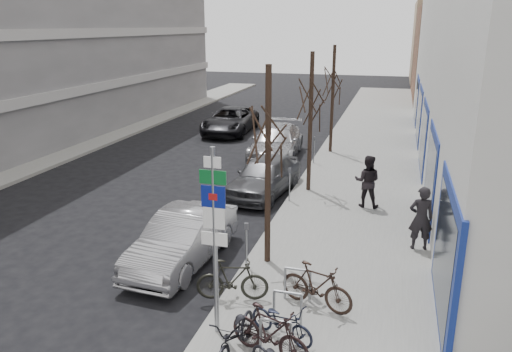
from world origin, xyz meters
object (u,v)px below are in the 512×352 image
Objects in this scene: bike_mid_curb at (282,318)px; pedestrian_far at (367,181)px; tree_mid at (311,90)px; parked_car_front at (183,239)px; meter_mid at (290,181)px; parked_car_back at (276,142)px; bike_rack at (288,305)px; parked_car_mid at (264,176)px; bike_near_right at (270,333)px; meter_front at (246,241)px; highway_sign_pole at (214,231)px; tree_far at (334,74)px; lane_car at (230,121)px; pedestrian_near at (421,218)px; bike_mid_inner at (232,279)px; meter_back at (314,147)px; tree_near at (268,120)px; bike_near_left at (236,332)px; bike_far_inner at (317,286)px.

pedestrian_far is (1.14, 8.56, 0.49)m from bike_mid_curb.
tree_mid is 8.08m from parked_car_front.
meter_mid is 6.89m from parked_car_back.
bike_rack is 0.50× the size of parked_car_mid.
bike_near_right is at bearing -164.61° from bike_mid_curb.
meter_front is (-1.65, 2.40, 0.26)m from bike_rack.
highway_sign_pole reaches higher than bike_rack.
lane_car is (-6.67, 3.62, -3.33)m from tree_far.
highway_sign_pole is 9.65m from parked_car_mid.
parked_car_back is at bearing 107.62° from meter_mid.
parked_car_front is at bearing 10.60° from pedestrian_near.
bike_mid_inner is (-1.38, 1.85, -0.03)m from bike_near_right.
meter_back is (-0.45, -2.50, -3.19)m from tree_far.
highway_sign_pole reaches higher than meter_front.
bike_rack is 1.78× the size of meter_front.
meter_mid is at bearing -76.30° from parked_car_back.
parked_car_back is at bearing 116.59° from tree_mid.
meter_back is 12.71m from bike_mid_inner.
meter_mid is 0.82× the size of bike_mid_curb.
parked_car_back is at bearing -49.99° from pedestrian_far.
meter_front is at bearing 52.72° from bike_mid_curb.
pedestrian_near is at bearing 25.80° from tree_near.
bike_rack is 4.27m from parked_car_front.
bike_mid_curb is 1.89m from bike_mid_inner.
lane_car is at bearing 122.79° from parked_car_mid.
lane_car is (-6.67, 16.62, -3.33)m from tree_near.
bike_mid_curb is (1.64, -2.89, -0.29)m from meter_front.
parked_car_mid is at bearing 35.30° from bike_near_right.
parked_car_back reaches higher than meter_back.
meter_back is 0.28× the size of parked_car_mid.
lane_car is 2.91× the size of pedestrian_far.
meter_front is (-0.45, -0.50, -3.19)m from tree_near.
meter_front reaches higher than bike_near_left.
bike_mid_inner is at bearing 114.32° from bike_far_inner.
meter_back is (-0.45, 4.00, -3.19)m from tree_mid.
bike_near_left is (0.92, -9.24, -0.19)m from meter_mid.
parked_car_mid is (-2.11, 10.12, 0.04)m from bike_near_left.
bike_far_inner is 20.41m from lane_car.
meter_mid is 0.23× the size of lane_car.
parked_car_back is 11.65m from pedestrian_near.
bike_mid_inner is 2.66m from parked_car_front.
meter_front is 0.69× the size of bike_near_right.
tree_mid is 9.31m from bike_far_inner.
bike_far_inner is at bearing 61.70° from bike_rack.
bike_far_inner is (1.22, 2.24, -0.02)m from bike_near_left.
bike_near_left is (0.47, -17.24, -3.38)m from tree_far.
meter_mid is (-0.45, -1.50, -3.19)m from tree_mid.
meter_back is (-0.25, 14.01, -1.54)m from highway_sign_pole.
tree_far reaches higher than bike_mid_inner.
meter_mid is at bearing -90.00° from meter_back.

